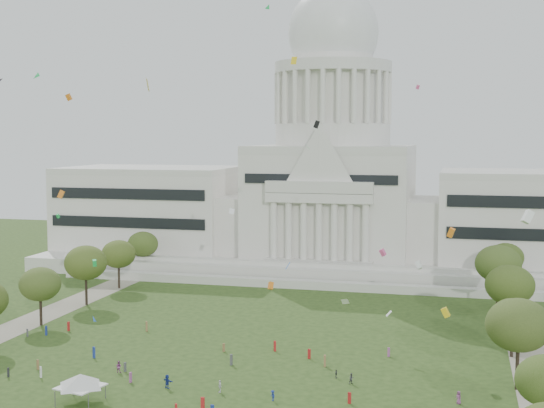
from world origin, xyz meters
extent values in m
plane|color=#294217|center=(0.00, 0.00, 0.00)|extent=(400.00, 400.00, 0.00)
cube|color=beige|center=(0.00, 115.00, 2.00)|extent=(160.00, 60.00, 4.00)
cube|color=beige|center=(0.00, 82.00, 1.00)|extent=(130.00, 3.00, 2.00)
cube|color=beige|center=(0.00, 90.00, 2.50)|extent=(140.00, 3.00, 5.00)
cube|color=silver|center=(-55.00, 114.00, 15.00)|extent=(50.00, 34.00, 22.00)
cube|color=silver|center=(55.00, 114.00, 15.00)|extent=(50.00, 34.00, 22.00)
cube|color=silver|center=(-27.00, 112.00, 12.00)|extent=(12.00, 26.00, 16.00)
cube|color=silver|center=(27.00, 112.00, 12.00)|extent=(12.00, 26.00, 16.00)
cube|color=silver|center=(0.00, 114.00, 18.00)|extent=(44.00, 38.00, 28.00)
cube|color=silver|center=(0.00, 94.00, 21.20)|extent=(28.00, 3.00, 2.40)
cube|color=black|center=(-55.00, 96.80, 17.00)|extent=(46.00, 0.40, 11.00)
cube|color=black|center=(55.00, 96.80, 17.00)|extent=(46.00, 0.40, 11.00)
cylinder|color=silver|center=(0.00, 114.00, 37.40)|extent=(32.00, 32.00, 6.00)
cylinder|color=silver|center=(0.00, 114.00, 47.40)|extent=(28.00, 28.00, 14.00)
cylinder|color=beige|center=(0.00, 114.00, 55.90)|extent=(32.40, 32.40, 3.00)
cylinder|color=silver|center=(0.00, 114.00, 61.40)|extent=(22.00, 22.00, 8.00)
ellipsoid|color=silver|center=(0.00, 114.00, 65.40)|extent=(25.00, 25.00, 26.20)
cube|color=gray|center=(-48.00, 30.00, 0.02)|extent=(8.00, 160.00, 0.04)
cube|color=gray|center=(48.00, 30.00, 0.02)|extent=(8.00, 160.00, 0.04)
cylinder|color=black|center=(44.17, 17.44, 3.10)|extent=(0.56, 0.56, 6.20)
ellipsoid|color=#36471B|center=(44.17, 17.44, 9.68)|extent=(9.55, 9.55, 7.82)
cylinder|color=black|center=(-44.09, 33.92, 2.64)|extent=(0.56, 0.56, 5.27)
ellipsoid|color=#3D501F|center=(-44.09, 33.92, 8.23)|extent=(8.12, 8.12, 6.65)
cylinder|color=black|center=(44.40, 34.48, 2.28)|extent=(0.56, 0.56, 4.56)
ellipsoid|color=#37481A|center=(44.40, 34.48, 7.11)|extent=(7.01, 7.01, 5.74)
cylinder|color=black|center=(-44.08, 52.42, 3.02)|extent=(0.56, 0.56, 6.03)
ellipsoid|color=#405219|center=(-44.08, 52.42, 9.41)|extent=(9.29, 9.29, 7.60)
cylinder|color=black|center=(44.76, 50.04, 2.98)|extent=(0.56, 0.56, 5.97)
ellipsoid|color=#354B15|center=(44.76, 50.04, 9.31)|extent=(9.19, 9.19, 7.52)
cylinder|color=black|center=(-45.22, 71.01, 2.70)|extent=(0.56, 0.56, 5.41)
ellipsoid|color=#3E5018|center=(-45.22, 71.01, 8.44)|extent=(8.33, 8.33, 6.81)
cylinder|color=black|center=(43.49, 70.19, 3.19)|extent=(0.56, 0.56, 6.37)
ellipsoid|color=#39511E|center=(43.49, 70.19, 9.94)|extent=(9.82, 9.82, 8.03)
cylinder|color=black|center=(-46.87, 89.14, 2.66)|extent=(0.56, 0.56, 5.32)
ellipsoid|color=#334C18|center=(-46.87, 89.14, 8.29)|extent=(8.19, 8.19, 6.70)
cylinder|color=black|center=(45.96, 88.13, 2.73)|extent=(0.56, 0.56, 5.47)
ellipsoid|color=#314915|center=(45.96, 88.13, 8.53)|extent=(8.42, 8.42, 6.89)
cylinder|color=#4C4C4C|center=(-17.80, -5.97, 1.13)|extent=(0.12, 0.12, 2.25)
cylinder|color=#4C4C4C|center=(-12.75, -5.97, 1.13)|extent=(0.12, 0.12, 2.25)
cylinder|color=#4C4C4C|center=(-17.80, -0.92, 1.13)|extent=(0.12, 0.12, 2.25)
cylinder|color=#4C4C4C|center=(-12.75, -0.92, 1.13)|extent=(0.12, 0.12, 2.25)
cube|color=silver|center=(-15.27, -3.44, 2.34)|extent=(6.59, 6.59, 0.18)
pyramid|color=silver|center=(-15.27, -3.44, 3.33)|extent=(9.23, 9.23, 1.80)
imported|color=#994C8C|center=(35.94, 9.22, 0.90)|extent=(1.02, 1.03, 1.80)
imported|color=#4C4C51|center=(20.26, 13.91, 0.84)|extent=(0.95, 0.90, 1.67)
imported|color=navy|center=(10.52, 3.97, 0.76)|extent=(1.05, 1.06, 1.53)
imported|color=silver|center=(2.26, 5.39, 0.94)|extent=(0.86, 1.22, 1.89)
imported|color=navy|center=(-5.89, 5.30, 1.03)|extent=(2.04, 1.50, 2.05)
imported|color=#994C8C|center=(-16.18, 10.39, 0.93)|extent=(0.92, 0.58, 1.86)
imported|color=#4C4C51|center=(17.56, 16.05, 0.68)|extent=(0.54, 0.85, 1.36)
cube|color=#994C8C|center=(24.29, 29.52, 0.77)|extent=(0.45, 0.33, 1.54)
cube|color=#26262B|center=(-31.74, 4.13, 0.72)|extent=(0.33, 0.43, 1.45)
cube|color=#B21E1E|center=(-36.71, 31.42, 0.88)|extent=(0.32, 0.49, 1.76)
cube|color=olive|center=(-22.10, 34.78, 0.96)|extent=(0.53, 0.60, 1.91)
cube|color=#4C4C51|center=(-42.00, 25.75, 0.73)|extent=(0.45, 0.43, 1.46)
cube|color=#B21E1E|center=(11.50, 25.03, 0.82)|extent=(0.51, 0.44, 1.65)
cube|color=olive|center=(14.82, 21.39, 0.96)|extent=(0.40, 0.56, 1.91)
cube|color=#B21E1E|center=(21.17, 5.55, 0.80)|extent=(0.50, 0.44, 1.60)
cube|color=olive|center=(-3.61, 25.38, 0.73)|extent=(0.40, 0.46, 1.46)
cube|color=silver|center=(-26.73, 5.15, 0.84)|extent=(0.50, 0.52, 1.68)
cube|color=#B21E1E|center=(2.26, -2.11, 0.94)|extent=(0.52, 0.35, 1.89)
cube|color=#994C8C|center=(-12.26, 6.34, 0.79)|extent=(0.32, 0.45, 1.57)
cube|color=#4C4C51|center=(-0.08, 18.41, 0.89)|extent=(0.35, 0.50, 1.79)
cube|color=#B21E1E|center=(4.85, 27.91, 0.90)|extent=(0.51, 0.56, 1.79)
cube|color=#4C4C51|center=(-15.32, 10.94, 0.76)|extent=(0.32, 0.44, 1.51)
cube|color=olive|center=(-29.36, 8.62, 0.78)|extent=(0.49, 0.46, 1.57)
cube|color=navy|center=(-23.63, 16.52, 0.95)|extent=(0.58, 0.57, 1.90)
cube|color=navy|center=(-39.17, 27.56, 0.88)|extent=(0.39, 0.52, 1.76)
camera|label=1|loc=(35.96, -96.43, 37.30)|focal=50.00mm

